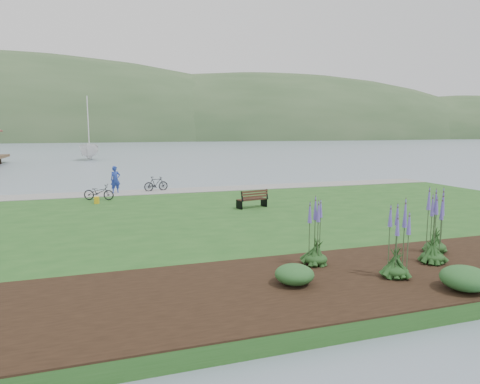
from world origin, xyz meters
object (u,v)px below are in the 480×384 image
at_px(park_bench, 253,199).
at_px(sailboat, 90,160).
at_px(person, 115,177).
at_px(bicycle_a, 99,192).

relative_size(park_bench, sailboat, 0.05).
bearing_deg(person, sailboat, 76.72).
relative_size(park_bench, bicycle_a, 0.96).
height_order(person, sailboat, sailboat).
bearing_deg(person, bicycle_a, -128.84).
xyz_separation_m(park_bench, sailboat, (-7.96, 44.25, -0.84)).
relative_size(person, bicycle_a, 1.17).
distance_m(park_bench, bicycle_a, 8.35).
height_order(park_bench, sailboat, sailboat).
bearing_deg(bicycle_a, park_bench, -103.70).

